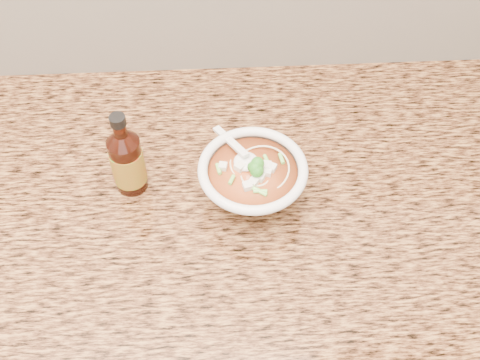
{
  "coord_description": "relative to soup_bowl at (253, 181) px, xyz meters",
  "views": [
    {
      "loc": [
        0.24,
        1.09,
        1.7
      ],
      "look_at": [
        0.27,
        1.67,
        0.94
      ],
      "focal_mm": 45.0,
      "sensor_mm": 36.0,
      "label": 1
    }
  ],
  "objects": [
    {
      "name": "counter_slab",
      "position": [
        -0.29,
        0.01,
        -0.06
      ],
      "size": [
        4.0,
        0.68,
        0.04
      ],
      "primitive_type": "cube",
      "color": "#9E6E3A",
      "rests_on": "cabinet"
    },
    {
      "name": "cabinet",
      "position": [
        -0.29,
        0.01,
        -0.51
      ],
      "size": [
        4.0,
        0.65,
        0.86
      ],
      "primitive_type": "cube",
      "color": "#351E10",
      "rests_on": "ground"
    },
    {
      "name": "soup_bowl",
      "position": [
        0.0,
        0.0,
        0.0
      ],
      "size": [
        0.17,
        0.18,
        0.1
      ],
      "rotation": [
        0.0,
        0.0,
        0.12
      ],
      "color": "white",
      "rests_on": "counter_slab"
    },
    {
      "name": "hot_sauce_bottle",
      "position": [
        -0.2,
        0.03,
        0.02
      ],
      "size": [
        0.05,
        0.05,
        0.16
      ],
      "rotation": [
        0.0,
        0.0,
        -0.01
      ],
      "color": "#3B1108",
      "rests_on": "counter_slab"
    }
  ]
}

